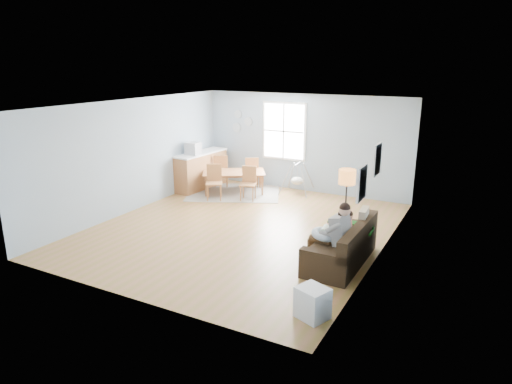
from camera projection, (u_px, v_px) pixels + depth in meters
The scene contains 22 objects.
room at pixel (241, 118), 9.38m from camera, with size 8.40×9.40×3.90m.
window at pixel (284, 131), 12.80m from camera, with size 1.32×0.08×1.62m.
pictures at pixel (370, 171), 7.31m from camera, with size 0.05×1.34×0.74m.
wall_plates at pixel (241, 122), 13.39m from camera, with size 0.67×0.02×0.66m.
sofa at pixel (343, 249), 8.25m from camera, with size 0.84×1.93×0.78m.
green_throw at pixel (351, 226), 8.76m from camera, with size 0.88×0.73×0.04m, color #124F14.
beige_pillow at pixel (363, 220), 8.46m from camera, with size 0.13×0.45×0.45m, color tan.
father at pixel (333, 232), 7.97m from camera, with size 0.90×0.46×1.24m.
nursing_pillow at pixel (325, 234), 8.05m from camera, with size 0.48×0.48×0.13m, color silver.
infant at pixel (326, 229), 8.05m from camera, with size 0.16×0.36×0.13m.
toddler at pixel (344, 225), 8.33m from camera, with size 0.47×0.23×0.74m.
floor_lamp at pixel (347, 184), 8.64m from camera, with size 0.32×0.32×1.58m.
storage_cube at pixel (312, 303), 6.49m from camera, with size 0.52×0.50×0.46m.
rug at pixel (234, 192), 12.76m from camera, with size 2.49×1.89×0.01m, color gray.
dining_table at pixel (234, 182), 12.68m from camera, with size 1.70×0.95×0.60m, color brown.
chair_sw at pixel (214, 180), 12.06m from camera, with size 0.57×0.57×0.93m.
chair_se at pixel (249, 181), 12.00m from camera, with size 0.50×0.50×0.89m.
chair_nw at pixel (221, 169), 13.23m from camera, with size 0.58×0.58×0.95m.
chair_ne at pixel (252, 170), 13.19m from camera, with size 0.55×0.55×0.89m.
counter at pixel (201, 170), 13.12m from camera, with size 0.67×1.90×1.05m.
monitor at pixel (193, 148), 12.63m from camera, with size 0.38×0.36×0.34m.
baby_swing at pixel (297, 180), 12.58m from camera, with size 0.90×0.91×0.85m.
Camera 1 is at (4.69, -8.19, 3.54)m, focal length 32.00 mm.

